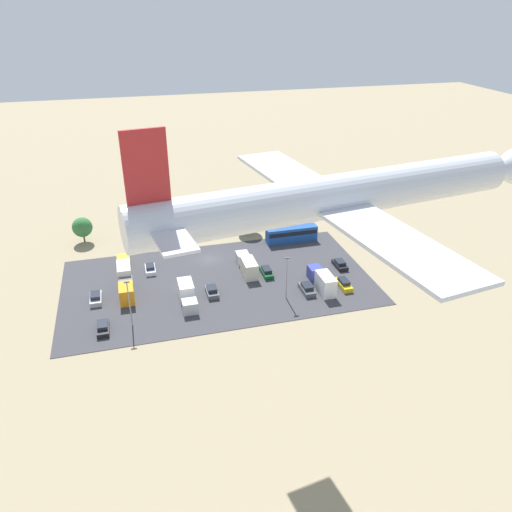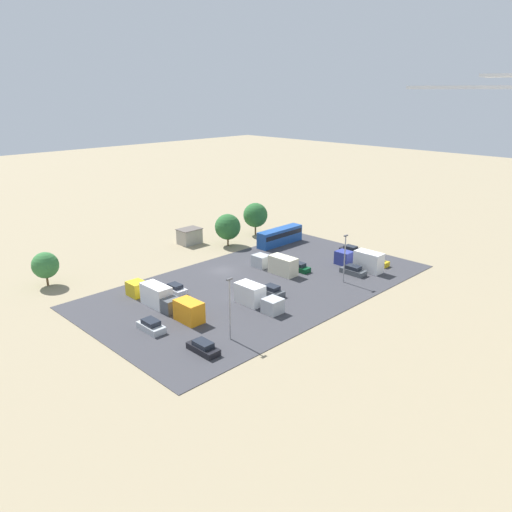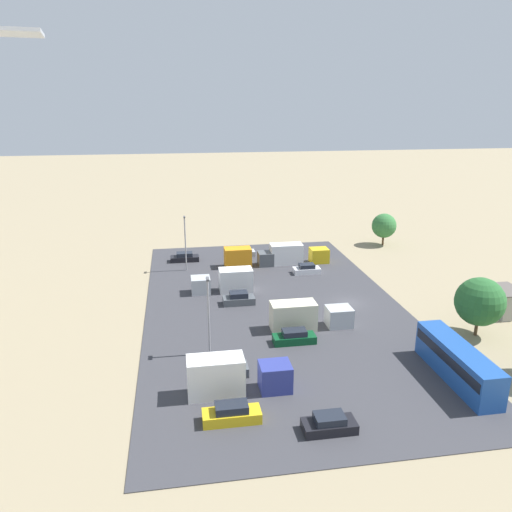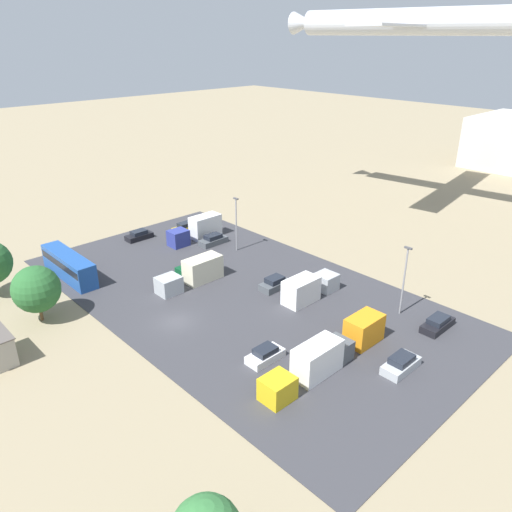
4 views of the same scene
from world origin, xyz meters
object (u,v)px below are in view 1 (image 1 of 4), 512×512
Objects in this scene: parked_car_2 at (340,264)px; parked_car_7 at (344,284)px; parked_truck_1 at (187,295)px; parked_truck_4 at (247,265)px; shed_building at (221,217)px; parked_car_6 at (307,289)px; parked_truck_0 at (124,269)px; parked_car_0 at (267,272)px; parked_car_5 at (150,269)px; parked_car_1 at (212,291)px; bus at (292,234)px; parked_car_4 at (103,328)px; parked_car_3 at (96,298)px; airplane at (347,194)px; parked_truck_3 at (127,291)px; parked_truck_2 at (322,281)px.

parked_car_7 reaches higher than parked_car_2.
parked_car_2 is 0.51× the size of parked_truck_1.
shed_building is at bearing 90.29° from parked_truck_4.
parked_car_6 is 0.48× the size of parked_truck_0.
parked_car_5 is at bearing 161.81° from parked_car_0.
parked_truck_1 reaches higher than parked_car_1.
parked_car_4 is (40.34, 24.00, -1.20)m from bus.
parked_truck_4 reaches higher than parked_car_0.
bus is at bearing -81.82° from parked_car_7.
parked_car_3 is 57.44m from airplane.
parked_car_6 reaches higher than parked_car_5.
parked_truck_4 is at bearing 8.83° from parked_truck_3.
parked_truck_4 reaches higher than parked_car_1.
parked_car_6 is at bearing -56.43° from parked_car_0.
parked_car_3 is at bearing -8.78° from parked_car_7.
parked_truck_4 is (-12.97, -7.81, 0.04)m from parked_truck_1.
parked_truck_0 is at bearing -36.29° from parked_car_1.
parked_truck_1 is 1.09× the size of parked_truck_3.
parked_car_4 is at bearing -116.50° from parked_car_5.
parked_truck_4 is 52.64m from airplane.
parked_truck_2 is (-30.37, 14.79, 1.03)m from parked_car_5.
bus is 2.40× the size of parked_car_7.
parked_car_6 reaches higher than parked_car_3.
parked_car_7 is 42.09m from parked_truck_0.
parked_truck_0 is (23.30, 20.45, -0.06)m from shed_building.
shed_building is 0.50× the size of parked_truck_4.
parked_truck_4 is (-23.43, 4.43, -0.04)m from parked_truck_0.
airplane reaches higher than parked_car_1.
parked_truck_2 is at bearing -9.98° from parked_truck_3.
parked_car_0 is 1.13× the size of parked_car_1.
bus is 2.50× the size of parked_car_4.
parked_car_0 is at bearing 2.36° from parked_car_3.
parked_car_4 is 1.13× the size of parked_car_5.
parked_truck_4 is (8.71, -10.29, 0.81)m from parked_car_6.
parked_car_1 is 24.56m from parked_car_7.
parked_car_4 reaches higher than parked_car_5.
parked_truck_1 is at bearing 19.79° from parked_car_4.
parked_car_0 is 12.48m from parked_car_1.
parked_truck_1 is 0.20× the size of airplane.
parked_truck_4 is (18.43, -3.00, 0.86)m from parked_car_2.
parked_car_4 reaches higher than parked_car_2.
parked_car_7 is at bearing 179.13° from parked_car_6.
parked_car_2 is 0.97× the size of parked_car_3.
parked_truck_3 is (14.98, -3.05, 0.71)m from parked_car_1.
parked_truck_0 is (41.86, -7.43, 0.89)m from parked_car_2.
parked_car_6 is (4.18, 21.27, -1.15)m from bus.
bus is 44.05m from parked_car_3.
parked_truck_1 reaches higher than parked_car_3.
parked_car_3 is (20.39, -3.16, -0.02)m from parked_car_1.
shed_building is at bearing -75.90° from parked_car_6.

